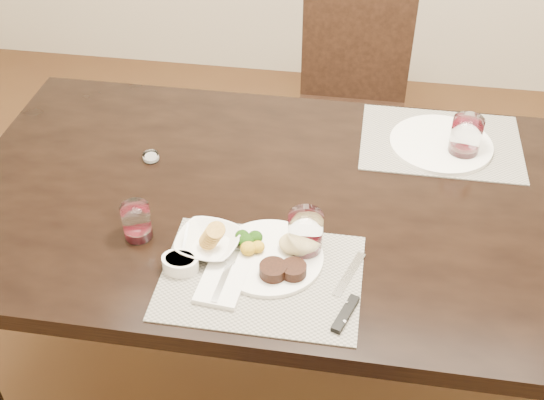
% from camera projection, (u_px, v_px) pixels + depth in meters
% --- Properties ---
extents(ground_plane, '(4.50, 4.50, 0.00)m').
position_uv_depth(ground_plane, '(321.00, 375.00, 2.26)').
color(ground_plane, '#402414').
rests_on(ground_plane, ground).
extents(dining_table, '(2.00, 1.00, 0.75)m').
position_uv_depth(dining_table, '(332.00, 225.00, 1.83)').
color(dining_table, black).
rests_on(dining_table, ground).
extents(chair_far, '(0.42, 0.42, 0.90)m').
position_uv_depth(chair_far, '(351.00, 98.00, 2.65)').
color(chair_far, black).
rests_on(chair_far, ground).
extents(placemat_near, '(0.46, 0.34, 0.00)m').
position_uv_depth(placemat_near, '(261.00, 277.00, 1.57)').
color(placemat_near, gray).
rests_on(placemat_near, dining_table).
extents(placemat_far, '(0.46, 0.34, 0.00)m').
position_uv_depth(placemat_far, '(441.00, 142.00, 1.98)').
color(placemat_far, gray).
rests_on(placemat_far, dining_table).
extents(dinner_plate, '(0.26, 0.26, 0.05)m').
position_uv_depth(dinner_plate, '(274.00, 256.00, 1.60)').
color(dinner_plate, white).
rests_on(dinner_plate, placemat_near).
extents(napkin_fork, '(0.11, 0.18, 0.02)m').
position_uv_depth(napkin_fork, '(225.00, 277.00, 1.56)').
color(napkin_fork, white).
rests_on(napkin_fork, placemat_near).
extents(steak_knife, '(0.07, 0.26, 0.01)m').
position_uv_depth(steak_knife, '(346.00, 304.00, 1.50)').
color(steak_knife, white).
rests_on(steak_knife, placemat_near).
extents(cracker_bowl, '(0.17, 0.17, 0.07)m').
position_uv_depth(cracker_bowl, '(208.00, 242.00, 1.63)').
color(cracker_bowl, white).
rests_on(cracker_bowl, placemat_near).
extents(sauce_ramekin, '(0.09, 0.13, 0.07)m').
position_uv_depth(sauce_ramekin, '(180.00, 263.00, 1.58)').
color(sauce_ramekin, white).
rests_on(sauce_ramekin, placemat_near).
extents(wine_glass_near, '(0.08, 0.08, 0.11)m').
position_uv_depth(wine_glass_near, '(305.00, 236.00, 1.60)').
color(wine_glass_near, white).
rests_on(wine_glass_near, placemat_near).
extents(far_plate, '(0.29, 0.29, 0.01)m').
position_uv_depth(far_plate, '(441.00, 144.00, 1.96)').
color(far_plate, white).
rests_on(far_plate, placemat_far).
extents(wine_glass_far, '(0.09, 0.09, 0.12)m').
position_uv_depth(wine_glass_far, '(465.00, 139.00, 1.90)').
color(wine_glass_far, white).
rests_on(wine_glass_far, placemat_far).
extents(wine_glass_side, '(0.07, 0.07, 0.10)m').
position_uv_depth(wine_glass_side, '(137.00, 223.00, 1.65)').
color(wine_glass_side, white).
rests_on(wine_glass_side, dining_table).
extents(salt_cellar, '(0.05, 0.05, 0.02)m').
position_uv_depth(salt_cellar, '(151.00, 157.00, 1.92)').
color(salt_cellar, white).
rests_on(salt_cellar, dining_table).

